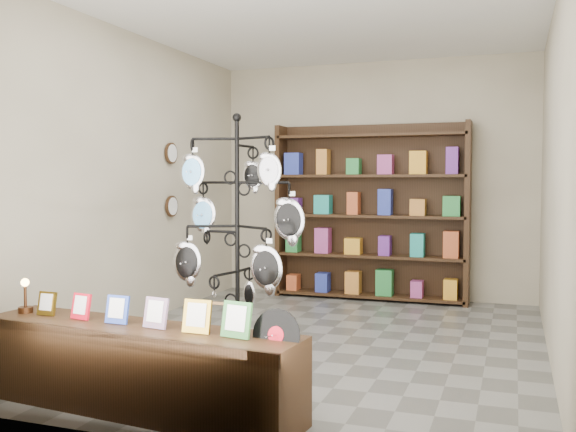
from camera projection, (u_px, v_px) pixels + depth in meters
name	position (u px, v px, depth m)	size (l,w,h in m)	color
ground	(317.00, 342.00, 5.93)	(5.00, 5.00, 0.00)	slate
room_envelope	(317.00, 141.00, 5.83)	(5.00, 5.00, 5.00)	#C1B79B
display_tree	(237.00, 226.00, 4.76)	(1.02, 0.87, 1.98)	black
front_shelf	(137.00, 368.00, 4.13)	(2.29, 0.68, 0.80)	black
back_shelving	(370.00, 217.00, 8.04)	(2.42, 0.36, 2.20)	black
wall_clocks	(171.00, 180.00, 7.26)	(0.03, 0.24, 0.84)	black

